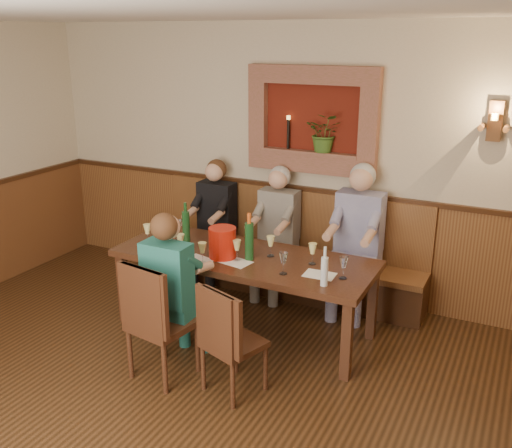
% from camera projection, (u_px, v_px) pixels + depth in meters
% --- Properties ---
extents(ground_plane, '(6.00, 6.00, 0.00)m').
position_uv_depth(ground_plane, '(118.00, 448.00, 3.86)').
color(ground_plane, black).
rests_on(ground_plane, ground).
extents(room_shell, '(6.04, 6.04, 2.82)m').
position_uv_depth(room_shell, '(92.00, 176.00, 3.27)').
color(room_shell, '#C0B091').
rests_on(room_shell, ground).
extents(wainscoting, '(6.02, 6.02, 1.15)m').
position_uv_depth(wainscoting, '(111.00, 373.00, 3.68)').
color(wainscoting, brown).
rests_on(wainscoting, ground).
extents(wall_niche, '(1.36, 0.30, 1.06)m').
position_uv_depth(wall_niche, '(315.00, 125.00, 5.69)').
color(wall_niche, '#59170C').
rests_on(wall_niche, ground).
extents(wall_sconce, '(0.25, 0.20, 0.35)m').
position_uv_depth(wall_sconce, '(495.00, 122.00, 4.93)').
color(wall_sconce, brown).
rests_on(wall_sconce, ground).
extents(dining_table, '(2.40, 0.90, 0.75)m').
position_uv_depth(dining_table, '(244.00, 263.00, 5.22)').
color(dining_table, black).
rests_on(dining_table, ground).
extents(bench, '(3.00, 0.45, 1.11)m').
position_uv_depth(bench, '(285.00, 263.00, 6.13)').
color(bench, '#381E0F').
rests_on(bench, ground).
extents(chair_near_left, '(0.51, 0.51, 1.02)m').
position_uv_depth(chair_near_left, '(162.00, 343.00, 4.60)').
color(chair_near_left, black).
rests_on(chair_near_left, ground).
extents(chair_near_right, '(0.51, 0.51, 0.91)m').
position_uv_depth(chair_near_right, '(232.00, 361.00, 4.41)').
color(chair_near_right, black).
rests_on(chair_near_right, ground).
extents(person_bench_left, '(0.40, 0.49, 1.38)m').
position_uv_depth(person_bench_left, '(213.00, 233.00, 6.31)').
color(person_bench_left, black).
rests_on(person_bench_left, ground).
extents(person_bench_mid, '(0.40, 0.50, 1.39)m').
position_uv_depth(person_bench_mid, '(275.00, 244.00, 5.99)').
color(person_bench_mid, '#504C49').
rests_on(person_bench_mid, ground).
extents(person_bench_right, '(0.45, 0.56, 1.50)m').
position_uv_depth(person_bench_right, '(355.00, 253.00, 5.60)').
color(person_bench_right, navy).
rests_on(person_bench_right, ground).
extents(person_chair_front, '(0.39, 0.48, 1.36)m').
position_uv_depth(person_chair_front, '(175.00, 303.00, 4.69)').
color(person_chair_front, '#19555A').
rests_on(person_chair_front, ground).
extents(spittoon_bucket, '(0.25, 0.25, 0.28)m').
position_uv_depth(spittoon_bucket, '(222.00, 243.00, 5.10)').
color(spittoon_bucket, red).
rests_on(spittoon_bucket, dining_table).
extents(wine_bottle_green_a, '(0.10, 0.10, 0.43)m').
position_uv_depth(wine_bottle_green_a, '(249.00, 240.00, 5.04)').
color(wine_bottle_green_a, '#19471E').
rests_on(wine_bottle_green_a, dining_table).
extents(wine_bottle_green_b, '(0.08, 0.08, 0.39)m').
position_uv_depth(wine_bottle_green_b, '(186.00, 226.00, 5.49)').
color(wine_bottle_green_b, '#19471E').
rests_on(wine_bottle_green_b, dining_table).
extents(water_bottle, '(0.08, 0.08, 0.33)m').
position_uv_depth(water_bottle, '(324.00, 270.00, 4.53)').
color(water_bottle, silver).
rests_on(water_bottle, dining_table).
extents(tasting_sheet_a, '(0.31, 0.27, 0.00)m').
position_uv_depth(tasting_sheet_a, '(165.00, 250.00, 5.30)').
color(tasting_sheet_a, white).
rests_on(tasting_sheet_a, dining_table).
extents(tasting_sheet_b, '(0.30, 0.23, 0.00)m').
position_uv_depth(tasting_sheet_b, '(236.00, 262.00, 5.03)').
color(tasting_sheet_b, white).
rests_on(tasting_sheet_b, dining_table).
extents(tasting_sheet_c, '(0.27, 0.20, 0.00)m').
position_uv_depth(tasting_sheet_c, '(320.00, 275.00, 4.77)').
color(tasting_sheet_c, white).
rests_on(tasting_sheet_c, dining_table).
extents(tasting_sheet_d, '(0.29, 0.23, 0.00)m').
position_uv_depth(tasting_sheet_d, '(199.00, 260.00, 5.09)').
color(tasting_sheet_d, white).
rests_on(tasting_sheet_d, dining_table).
extents(wine_glass_0, '(0.08, 0.08, 0.19)m').
position_uv_depth(wine_glass_0, '(181.00, 244.00, 5.20)').
color(wine_glass_0, '#EBE68C').
rests_on(wine_glass_0, dining_table).
extents(wine_glass_1, '(0.08, 0.08, 0.19)m').
position_uv_depth(wine_glass_1, '(312.00, 254.00, 4.97)').
color(wine_glass_1, '#EBE68C').
rests_on(wine_glass_1, dining_table).
extents(wine_glass_2, '(0.08, 0.08, 0.19)m').
position_uv_depth(wine_glass_2, '(148.00, 234.00, 5.47)').
color(wine_glass_2, '#EBE68C').
rests_on(wine_glass_2, dining_table).
extents(wine_glass_3, '(0.08, 0.08, 0.19)m').
position_uv_depth(wine_glass_3, '(237.00, 250.00, 5.05)').
color(wine_glass_3, '#EBE68C').
rests_on(wine_glass_3, dining_table).
extents(wine_glass_4, '(0.08, 0.08, 0.19)m').
position_uv_depth(wine_glass_4, '(271.00, 246.00, 5.14)').
color(wine_glass_4, '#EBE68C').
rests_on(wine_glass_4, dining_table).
extents(wine_glass_5, '(0.08, 0.08, 0.19)m').
position_uv_depth(wine_glass_5, '(202.00, 253.00, 4.99)').
color(wine_glass_5, '#EBE68C').
rests_on(wine_glass_5, dining_table).
extents(wine_glass_6, '(0.08, 0.08, 0.19)m').
position_uv_depth(wine_glass_6, '(179.00, 230.00, 5.58)').
color(wine_glass_6, white).
rests_on(wine_glass_6, dining_table).
extents(wine_glass_7, '(0.08, 0.08, 0.19)m').
position_uv_depth(wine_glass_7, '(343.00, 268.00, 4.67)').
color(wine_glass_7, white).
rests_on(wine_glass_7, dining_table).
extents(wine_glass_8, '(0.08, 0.08, 0.19)m').
position_uv_depth(wine_glass_8, '(218.00, 236.00, 5.39)').
color(wine_glass_8, white).
rests_on(wine_glass_8, dining_table).
extents(wine_glass_9, '(0.08, 0.08, 0.19)m').
position_uv_depth(wine_glass_9, '(283.00, 263.00, 4.76)').
color(wine_glass_9, white).
rests_on(wine_glass_9, dining_table).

